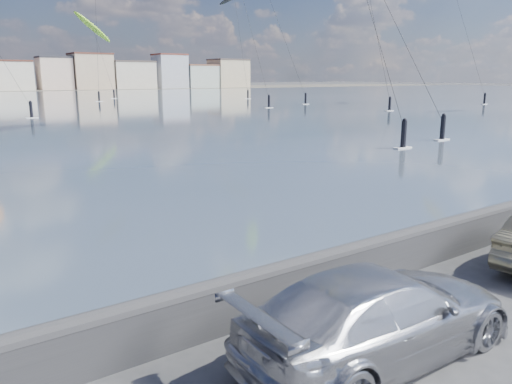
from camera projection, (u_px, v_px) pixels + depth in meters
seawall at (252, 294)px, 9.54m from camera, size 400.00×0.36×1.08m
car_silver at (379, 314)px, 8.33m from camera, size 5.34×2.25×1.54m
kitesurfer_17 at (93, 28)px, 114.77m from camera, size 9.94×16.21×19.46m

